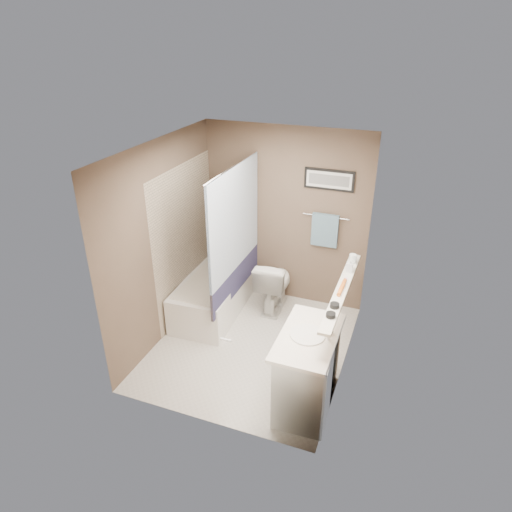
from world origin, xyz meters
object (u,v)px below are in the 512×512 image
at_px(candle_bowl_far, 335,305).
at_px(glass_jar, 353,259).
at_px(candle_bowl_near, 331,315).
at_px(hair_brush_back, 343,285).
at_px(toilet, 274,284).
at_px(vanity, 307,372).
at_px(hair_brush_front, 341,289).
at_px(soap_bottle, 349,265).
at_px(bathtub, 215,293).

relative_size(candle_bowl_far, glass_jar, 0.90).
bearing_deg(candle_bowl_far, glass_jar, 90.00).
height_order(candle_bowl_near, hair_brush_back, hair_brush_back).
xyz_separation_m(toilet, vanity, (0.87, -1.57, 0.03)).
bearing_deg(toilet, vanity, 116.02).
bearing_deg(hair_brush_front, toilet, 133.48).
bearing_deg(hair_brush_front, soap_bottle, 90.00).
bearing_deg(hair_brush_back, bathtub, 158.73).
relative_size(vanity, candle_bowl_near, 10.00).
xyz_separation_m(candle_bowl_near, hair_brush_front, (0.00, 0.47, 0.00)).
bearing_deg(glass_jar, toilet, 156.25).
bearing_deg(bathtub, vanity, -40.49).
height_order(vanity, hair_brush_back, hair_brush_back).
bearing_deg(vanity, candle_bowl_far, 35.61).
distance_m(toilet, hair_brush_front, 1.72).
distance_m(vanity, candle_bowl_near, 0.76).
bearing_deg(soap_bottle, vanity, -101.74).
distance_m(bathtub, vanity, 2.03).
distance_m(toilet, candle_bowl_far, 1.93).
bearing_deg(toilet, hair_brush_back, 132.77).
distance_m(candle_bowl_near, glass_jar, 1.12).
height_order(vanity, candle_bowl_far, candle_bowl_far).
bearing_deg(vanity, soap_bottle, 75.31).
xyz_separation_m(candle_bowl_near, candle_bowl_far, (0.00, 0.17, 0.00)).
xyz_separation_m(candle_bowl_far, hair_brush_back, (0.00, 0.39, 0.00)).
bearing_deg(soap_bottle, glass_jar, 90.00).
distance_m(vanity, glass_jar, 1.35).
height_order(candle_bowl_far, hair_brush_front, hair_brush_front).
height_order(toilet, candle_bowl_far, candle_bowl_far).
height_order(bathtub, toilet, toilet).
distance_m(hair_brush_front, soap_bottle, 0.44).
bearing_deg(soap_bottle, toilet, 147.43).
bearing_deg(hair_brush_front, hair_brush_back, 90.00).
distance_m(toilet, soap_bottle, 1.50).
relative_size(vanity, soap_bottle, 5.99).
bearing_deg(candle_bowl_near, toilet, 123.71).
bearing_deg(candle_bowl_far, vanity, -141.44).
distance_m(bathtub, glass_jar, 2.01).
bearing_deg(soap_bottle, bathtub, 169.05).
distance_m(candle_bowl_far, glass_jar, 0.95).
xyz_separation_m(candle_bowl_far, hair_brush_front, (0.00, 0.30, 0.00)).
xyz_separation_m(bathtub, vanity, (1.60, -1.24, 0.15)).
xyz_separation_m(hair_brush_front, glass_jar, (0.00, 0.65, 0.03)).
bearing_deg(vanity, bathtub, 139.37).
relative_size(candle_bowl_near, hair_brush_front, 0.41).
distance_m(bathtub, toilet, 0.81).
bearing_deg(toilet, glass_jar, 153.11).
height_order(glass_jar, soap_bottle, soap_bottle).
height_order(hair_brush_front, soap_bottle, soap_bottle).
relative_size(bathtub, hair_brush_back, 6.82).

